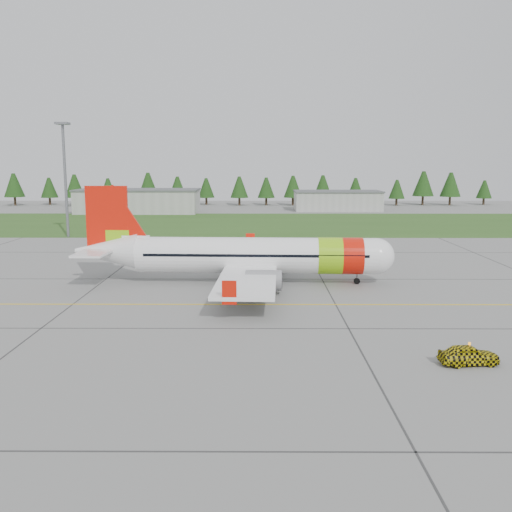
{
  "coord_description": "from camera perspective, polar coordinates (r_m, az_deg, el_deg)",
  "views": [
    {
      "loc": [
        2.71,
        -44.64,
        13.24
      ],
      "look_at": [
        2.39,
        14.83,
        3.56
      ],
      "focal_mm": 40.0,
      "sensor_mm": 36.0,
      "label": 1
    }
  ],
  "objects": [
    {
      "name": "follow_me_car",
      "position": [
        40.56,
        20.61,
        -7.48
      ],
      "size": [
        1.51,
        1.73,
        3.96
      ],
      "primitive_type": "imported",
      "rotation": [
        0.0,
        0.0,
        1.68
      ],
      "color": "yellow",
      "rests_on": "ground"
    },
    {
      "name": "aircraft",
      "position": [
        63.33,
        -0.77,
        0.05
      ],
      "size": [
        35.67,
        32.81,
        10.8
      ],
      "rotation": [
        0.0,
        0.0,
        -0.04
      ],
      "color": "white",
      "rests_on": "ground"
    },
    {
      "name": "floodlight_mast",
      "position": [
        108.4,
        -18.52,
        7.06
      ],
      "size": [
        0.5,
        0.5,
        20.0
      ],
      "primitive_type": "cylinder",
      "color": "slate",
      "rests_on": "ground"
    },
    {
      "name": "service_van",
      "position": [
        107.89,
        -13.78,
        2.98
      ],
      "size": [
        1.46,
        1.39,
        3.92
      ],
      "primitive_type": "imported",
      "rotation": [
        0.0,
        0.0,
        -0.07
      ],
      "color": "silver",
      "rests_on": "ground"
    },
    {
      "name": "hangar_west",
      "position": [
        158.39,
        -11.67,
        5.35
      ],
      "size": [
        32.0,
        14.0,
        6.0
      ],
      "primitive_type": "cube",
      "color": "#A8A8A3",
      "rests_on": "ground"
    },
    {
      "name": "hangar_east",
      "position": [
        164.51,
        8.13,
        5.45
      ],
      "size": [
        24.0,
        12.0,
        5.2
      ],
      "primitive_type": "cube",
      "color": "#A8A8A3",
      "rests_on": "ground"
    },
    {
      "name": "taxi_guideline",
      "position": [
        54.35,
        -2.57,
        -4.85
      ],
      "size": [
        120.0,
        0.25,
        0.02
      ],
      "primitive_type": "cube",
      "color": "gold",
      "rests_on": "ground"
    },
    {
      "name": "treeline",
      "position": [
        182.85,
        -0.55,
        6.66
      ],
      "size": [
        160.0,
        8.0,
        10.0
      ],
      "primitive_type": null,
      "color": "#1C3F14",
      "rests_on": "ground"
    },
    {
      "name": "grass_strip",
      "position": [
        127.36,
        -0.92,
        3.29
      ],
      "size": [
        320.0,
        50.0,
        0.03
      ],
      "primitive_type": "cube",
      "color": "#30561E",
      "rests_on": "ground"
    },
    {
      "name": "ground",
      "position": [
        46.64,
        -3.06,
        -7.26
      ],
      "size": [
        320.0,
        320.0,
        0.0
      ],
      "primitive_type": "plane",
      "color": "gray",
      "rests_on": "ground"
    }
  ]
}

